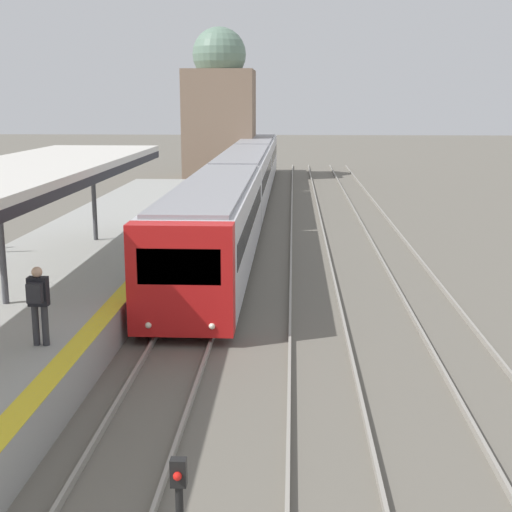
# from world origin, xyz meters

# --- Properties ---
(person_on_platform) EXTENTS (0.40, 0.40, 1.66)m
(person_on_platform) POSITION_xyz_m (-2.46, 8.40, 1.95)
(person_on_platform) COLOR #2D2D33
(person_on_platform) RESTS_ON station_platform
(train_near) EXTENTS (2.61, 44.57, 3.15)m
(train_near) POSITION_xyz_m (0.00, 33.37, 1.74)
(train_near) COLOR red
(train_near) RESTS_ON ground_plane
(signal_post_near) EXTENTS (0.20, 0.21, 1.64)m
(signal_post_near) POSITION_xyz_m (1.33, 2.56, 1.03)
(signal_post_near) COLOR black
(signal_post_near) RESTS_ON ground_plane
(distant_domed_building) EXTENTS (5.24, 5.24, 11.28)m
(distant_domed_building) POSITION_xyz_m (-2.92, 49.87, 5.25)
(distant_domed_building) COLOR #89705B
(distant_domed_building) RESTS_ON ground_plane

